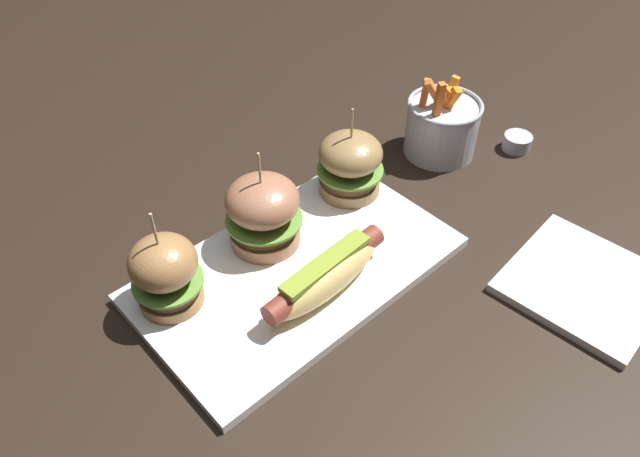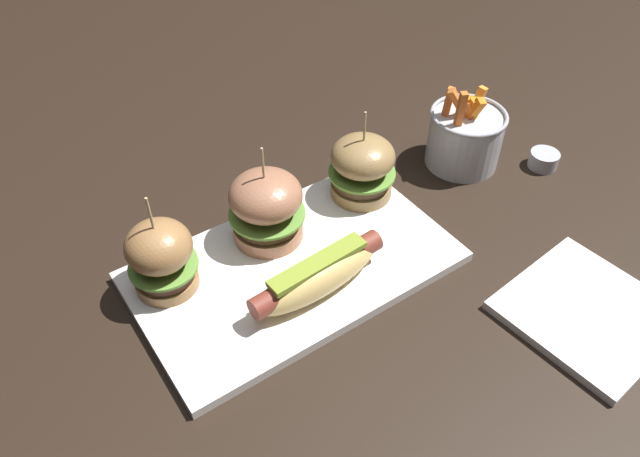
{
  "view_description": "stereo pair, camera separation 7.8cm",
  "coord_description": "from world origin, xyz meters",
  "px_view_note": "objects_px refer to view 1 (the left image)",
  "views": [
    {
      "loc": [
        -0.34,
        -0.41,
        0.59
      ],
      "look_at": [
        0.04,
        0.0,
        0.05
      ],
      "focal_mm": 34.0,
      "sensor_mm": 36.0,
      "label": 1
    },
    {
      "loc": [
        -0.28,
        -0.46,
        0.59
      ],
      "look_at": [
        0.04,
        0.0,
        0.05
      ],
      "focal_mm": 34.0,
      "sensor_mm": 36.0,
      "label": 2
    }
  ],
  "objects_px": {
    "hot_dog": "(324,276)",
    "slider_center": "(261,213)",
    "fries_bucket": "(442,126)",
    "slider_right": "(350,164)",
    "platter_main": "(297,269)",
    "side_plate": "(584,284)",
    "slider_left": "(165,272)",
    "sauce_ramekin": "(517,142)"
  },
  "relations": [
    {
      "from": "slider_center",
      "to": "slider_right",
      "type": "xyz_separation_m",
      "value": [
        0.16,
        -0.0,
        -0.0
      ]
    },
    {
      "from": "slider_right",
      "to": "sauce_ramekin",
      "type": "xyz_separation_m",
      "value": [
        0.29,
        -0.1,
        -0.05
      ]
    },
    {
      "from": "platter_main",
      "to": "slider_right",
      "type": "height_order",
      "value": "slider_right"
    },
    {
      "from": "fries_bucket",
      "to": "side_plate",
      "type": "relative_size",
      "value": 0.79
    },
    {
      "from": "platter_main",
      "to": "slider_left",
      "type": "xyz_separation_m",
      "value": [
        -0.15,
        0.06,
        0.06
      ]
    },
    {
      "from": "slider_right",
      "to": "side_plate",
      "type": "relative_size",
      "value": 0.78
    },
    {
      "from": "hot_dog",
      "to": "slider_right",
      "type": "distance_m",
      "value": 0.2
    },
    {
      "from": "slider_center",
      "to": "platter_main",
      "type": "bearing_deg",
      "value": -86.86
    },
    {
      "from": "side_plate",
      "to": "slider_center",
      "type": "bearing_deg",
      "value": 127.96
    },
    {
      "from": "hot_dog",
      "to": "fries_bucket",
      "type": "relative_size",
      "value": 1.35
    },
    {
      "from": "slider_left",
      "to": "slider_right",
      "type": "xyz_separation_m",
      "value": [
        0.31,
        0.0,
        -0.0
      ]
    },
    {
      "from": "hot_dog",
      "to": "slider_left",
      "type": "bearing_deg",
      "value": 142.15
    },
    {
      "from": "hot_dog",
      "to": "side_plate",
      "type": "relative_size",
      "value": 1.07
    },
    {
      "from": "fries_bucket",
      "to": "side_plate",
      "type": "height_order",
      "value": "fries_bucket"
    },
    {
      "from": "slider_center",
      "to": "fries_bucket",
      "type": "distance_m",
      "value": 0.35
    },
    {
      "from": "platter_main",
      "to": "slider_center",
      "type": "relative_size",
      "value": 2.82
    },
    {
      "from": "platter_main",
      "to": "slider_center",
      "type": "distance_m",
      "value": 0.09
    },
    {
      "from": "hot_dog",
      "to": "slider_right",
      "type": "height_order",
      "value": "slider_right"
    },
    {
      "from": "hot_dog",
      "to": "slider_right",
      "type": "bearing_deg",
      "value": 36.45
    },
    {
      "from": "slider_left",
      "to": "slider_center",
      "type": "height_order",
      "value": "slider_center"
    },
    {
      "from": "slider_center",
      "to": "side_plate",
      "type": "bearing_deg",
      "value": -52.04
    },
    {
      "from": "fries_bucket",
      "to": "slider_right",
      "type": "bearing_deg",
      "value": 175.11
    },
    {
      "from": "hot_dog",
      "to": "slider_center",
      "type": "height_order",
      "value": "slider_center"
    },
    {
      "from": "sauce_ramekin",
      "to": "side_plate",
      "type": "height_order",
      "value": "sauce_ramekin"
    },
    {
      "from": "slider_center",
      "to": "fries_bucket",
      "type": "height_order",
      "value": "slider_center"
    },
    {
      "from": "slider_left",
      "to": "side_plate",
      "type": "distance_m",
      "value": 0.52
    },
    {
      "from": "slider_left",
      "to": "sauce_ramekin",
      "type": "distance_m",
      "value": 0.6
    },
    {
      "from": "platter_main",
      "to": "sauce_ramekin",
      "type": "xyz_separation_m",
      "value": [
        0.44,
        -0.04,
        0.01
      ]
    },
    {
      "from": "slider_left",
      "to": "fries_bucket",
      "type": "distance_m",
      "value": 0.5
    },
    {
      "from": "platter_main",
      "to": "hot_dog",
      "type": "bearing_deg",
      "value": -92.61
    },
    {
      "from": "slider_center",
      "to": "fries_bucket",
      "type": "xyz_separation_m",
      "value": [
        0.35,
        -0.02,
        -0.02
      ]
    },
    {
      "from": "sauce_ramekin",
      "to": "side_plate",
      "type": "relative_size",
      "value": 0.25
    },
    {
      "from": "slider_left",
      "to": "sauce_ramekin",
      "type": "height_order",
      "value": "slider_left"
    },
    {
      "from": "slider_left",
      "to": "sauce_ramekin",
      "type": "bearing_deg",
      "value": -9.06
    },
    {
      "from": "platter_main",
      "to": "slider_center",
      "type": "bearing_deg",
      "value": 93.14
    },
    {
      "from": "slider_left",
      "to": "slider_center",
      "type": "relative_size",
      "value": 0.98
    },
    {
      "from": "sauce_ramekin",
      "to": "slider_left",
      "type": "bearing_deg",
      "value": 170.94
    },
    {
      "from": "hot_dog",
      "to": "fries_bucket",
      "type": "height_order",
      "value": "fries_bucket"
    },
    {
      "from": "hot_dog",
      "to": "slider_center",
      "type": "xyz_separation_m",
      "value": [
        -0.0,
        0.12,
        0.02
      ]
    },
    {
      "from": "platter_main",
      "to": "side_plate",
      "type": "xyz_separation_m",
      "value": [
        0.25,
        -0.27,
        -0.0
      ]
    },
    {
      "from": "slider_center",
      "to": "side_plate",
      "type": "relative_size",
      "value": 0.81
    },
    {
      "from": "platter_main",
      "to": "slider_left",
      "type": "distance_m",
      "value": 0.17
    }
  ]
}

